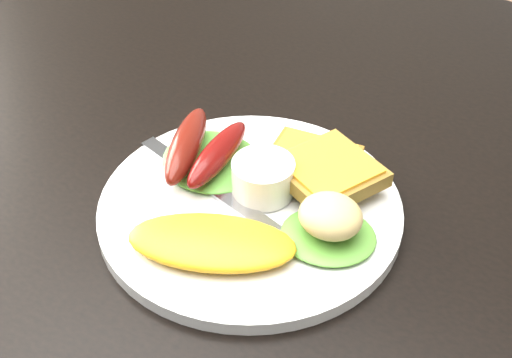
% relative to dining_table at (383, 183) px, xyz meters
% --- Properties ---
extents(dining_table, '(1.20, 0.80, 0.04)m').
position_rel_dining_table_xyz_m(dining_table, '(0.00, 0.00, 0.00)').
color(dining_table, black).
rests_on(dining_table, ground).
extents(plate, '(0.26, 0.26, 0.01)m').
position_rel_dining_table_xyz_m(plate, '(-0.08, -0.12, 0.03)').
color(plate, white).
rests_on(plate, dining_table).
extents(lettuce_left, '(0.12, 0.12, 0.01)m').
position_rel_dining_table_xyz_m(lettuce_left, '(-0.13, -0.09, 0.04)').
color(lettuce_left, '#459634').
rests_on(lettuce_left, plate).
extents(lettuce_right, '(0.10, 0.09, 0.01)m').
position_rel_dining_table_xyz_m(lettuce_right, '(-0.00, -0.12, 0.04)').
color(lettuce_right, '#338F25').
rests_on(lettuce_right, plate).
extents(omelette, '(0.15, 0.11, 0.02)m').
position_rel_dining_table_xyz_m(omelette, '(-0.07, -0.18, 0.04)').
color(omelette, '#F7B00A').
rests_on(omelette, plate).
extents(sausage_a, '(0.06, 0.11, 0.03)m').
position_rel_dining_table_xyz_m(sausage_a, '(-0.15, -0.10, 0.05)').
color(sausage_a, '#611F11').
rests_on(sausage_a, lettuce_left).
extents(sausage_b, '(0.03, 0.10, 0.02)m').
position_rel_dining_table_xyz_m(sausage_b, '(-0.12, -0.10, 0.05)').
color(sausage_b, maroon).
rests_on(sausage_b, lettuce_left).
extents(ramekin, '(0.06, 0.06, 0.03)m').
position_rel_dining_table_xyz_m(ramekin, '(-0.07, -0.10, 0.05)').
color(ramekin, white).
rests_on(ramekin, plate).
extents(toast_a, '(0.09, 0.09, 0.01)m').
position_rel_dining_table_xyz_m(toast_a, '(-0.05, -0.06, 0.04)').
color(toast_a, olive).
rests_on(toast_a, plate).
extents(toast_b, '(0.10, 0.10, 0.01)m').
position_rel_dining_table_xyz_m(toast_b, '(-0.03, -0.07, 0.05)').
color(toast_b, olive).
rests_on(toast_b, toast_a).
extents(potato_salad, '(0.06, 0.06, 0.03)m').
position_rel_dining_table_xyz_m(potato_salad, '(-0.00, -0.12, 0.06)').
color(potato_salad, beige).
rests_on(potato_salad, lettuce_right).
extents(fork, '(0.17, 0.06, 0.00)m').
position_rel_dining_table_xyz_m(fork, '(-0.12, -0.12, 0.03)').
color(fork, '#ADAFB7').
rests_on(fork, plate).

